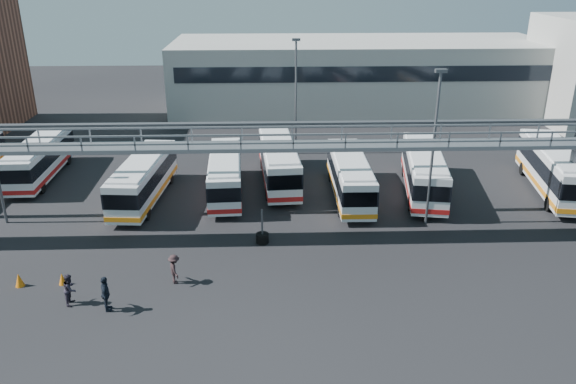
{
  "coord_description": "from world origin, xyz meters",
  "views": [
    {
      "loc": [
        1.64,
        -26.56,
        16.13
      ],
      "look_at": [
        2.76,
        6.0,
        2.77
      ],
      "focal_mm": 35.0,
      "sensor_mm": 36.0,
      "label": 1
    }
  ],
  "objects_px": {
    "light_pole_back": "(296,91)",
    "bus_7": "(424,170)",
    "bus_6": "(350,176)",
    "cone_right": "(62,279)",
    "light_pole_mid": "(434,141)",
    "pedestrian_b": "(70,289)",
    "tire_stack": "(262,237)",
    "bus_4": "(225,173)",
    "bus_5": "(279,161)",
    "pedestrian_d": "(106,294)",
    "pedestrian_c": "(175,269)",
    "cone_left": "(19,280)",
    "bus_1": "(40,158)",
    "bus_3": "(144,178)",
    "bus_9": "(554,168)"
  },
  "relations": [
    {
      "from": "light_pole_back",
      "to": "bus_7",
      "type": "relative_size",
      "value": 0.92
    },
    {
      "from": "bus_6",
      "to": "cone_right",
      "type": "height_order",
      "value": "bus_6"
    },
    {
      "from": "light_pole_mid",
      "to": "pedestrian_b",
      "type": "xyz_separation_m",
      "value": [
        -20.54,
        -8.84,
        -4.89
      ]
    },
    {
      "from": "bus_6",
      "to": "pedestrian_b",
      "type": "distance_m",
      "value": 20.87
    },
    {
      "from": "light_pole_mid",
      "to": "tire_stack",
      "type": "relative_size",
      "value": 4.51
    },
    {
      "from": "bus_4",
      "to": "bus_7",
      "type": "xyz_separation_m",
      "value": [
        14.75,
        -0.27,
        0.14
      ]
    },
    {
      "from": "bus_7",
      "to": "bus_5",
      "type": "bearing_deg",
      "value": 176.52
    },
    {
      "from": "bus_4",
      "to": "pedestrian_b",
      "type": "height_order",
      "value": "bus_4"
    },
    {
      "from": "light_pole_back",
      "to": "bus_7",
      "type": "xyz_separation_m",
      "value": [
        9.08,
        -9.74,
        -3.9
      ]
    },
    {
      "from": "pedestrian_d",
      "to": "tire_stack",
      "type": "bearing_deg",
      "value": -61.26
    },
    {
      "from": "light_pole_back",
      "to": "pedestrian_c",
      "type": "height_order",
      "value": "light_pole_back"
    },
    {
      "from": "bus_4",
      "to": "pedestrian_c",
      "type": "xyz_separation_m",
      "value": [
        -1.9,
        -12.55,
        -0.84
      ]
    },
    {
      "from": "pedestrian_c",
      "to": "cone_left",
      "type": "distance_m",
      "value": 8.31
    },
    {
      "from": "bus_1",
      "to": "tire_stack",
      "type": "relative_size",
      "value": 4.56
    },
    {
      "from": "pedestrian_d",
      "to": "cone_right",
      "type": "height_order",
      "value": "pedestrian_d"
    },
    {
      "from": "pedestrian_b",
      "to": "bus_5",
      "type": "bearing_deg",
      "value": -33.79
    },
    {
      "from": "bus_3",
      "to": "pedestrian_d",
      "type": "bearing_deg",
      "value": -81.67
    },
    {
      "from": "cone_left",
      "to": "bus_5",
      "type": "bearing_deg",
      "value": 46.14
    },
    {
      "from": "cone_left",
      "to": "light_pole_mid",
      "type": "bearing_deg",
      "value": 16.55
    },
    {
      "from": "bus_1",
      "to": "pedestrian_b",
      "type": "height_order",
      "value": "bus_1"
    },
    {
      "from": "light_pole_back",
      "to": "pedestrian_d",
      "type": "xyz_separation_m",
      "value": [
        -10.56,
        -24.55,
        -4.78
      ]
    },
    {
      "from": "bus_6",
      "to": "pedestrian_c",
      "type": "height_order",
      "value": "bus_6"
    },
    {
      "from": "bus_3",
      "to": "bus_6",
      "type": "relative_size",
      "value": 1.02
    },
    {
      "from": "pedestrian_c",
      "to": "cone_left",
      "type": "height_order",
      "value": "pedestrian_c"
    },
    {
      "from": "bus_5",
      "to": "pedestrian_c",
      "type": "height_order",
      "value": "bus_5"
    },
    {
      "from": "bus_4",
      "to": "cone_right",
      "type": "bearing_deg",
      "value": -125.45
    },
    {
      "from": "bus_5",
      "to": "pedestrian_d",
      "type": "height_order",
      "value": "bus_5"
    },
    {
      "from": "light_pole_mid",
      "to": "light_pole_back",
      "type": "relative_size",
      "value": 1.0
    },
    {
      "from": "light_pole_back",
      "to": "cone_right",
      "type": "height_order",
      "value": "light_pole_back"
    },
    {
      "from": "pedestrian_b",
      "to": "cone_left",
      "type": "bearing_deg",
      "value": 61.76
    },
    {
      "from": "bus_3",
      "to": "pedestrian_d",
      "type": "height_order",
      "value": "bus_3"
    },
    {
      "from": "light_pole_back",
      "to": "pedestrian_b",
      "type": "bearing_deg",
      "value": -117.74
    },
    {
      "from": "light_pole_back",
      "to": "bus_5",
      "type": "height_order",
      "value": "light_pole_back"
    },
    {
      "from": "bus_9",
      "to": "bus_7",
      "type": "bearing_deg",
      "value": -171.51
    },
    {
      "from": "tire_stack",
      "to": "cone_right",
      "type": "bearing_deg",
      "value": -157.44
    },
    {
      "from": "bus_9",
      "to": "cone_right",
      "type": "bearing_deg",
      "value": -150.02
    },
    {
      "from": "bus_5",
      "to": "light_pole_back",
      "type": "bearing_deg",
      "value": 73.3
    },
    {
      "from": "cone_right",
      "to": "light_pole_back",
      "type": "bearing_deg",
      "value": 58.17
    },
    {
      "from": "bus_5",
      "to": "bus_1",
      "type": "bearing_deg",
      "value": 170.95
    },
    {
      "from": "light_pole_mid",
      "to": "bus_3",
      "type": "bearing_deg",
      "value": 166.77
    },
    {
      "from": "bus_7",
      "to": "bus_4",
      "type": "bearing_deg",
      "value": -171.85
    },
    {
      "from": "pedestrian_c",
      "to": "cone_right",
      "type": "bearing_deg",
      "value": 68.33
    },
    {
      "from": "bus_9",
      "to": "pedestrian_d",
      "type": "relative_size",
      "value": 6.16
    },
    {
      "from": "light_pole_mid",
      "to": "cone_right",
      "type": "distance_m",
      "value": 23.36
    },
    {
      "from": "tire_stack",
      "to": "pedestrian_d",
      "type": "bearing_deg",
      "value": -137.45
    },
    {
      "from": "light_pole_back",
      "to": "bus_4",
      "type": "height_order",
      "value": "light_pole_back"
    },
    {
      "from": "bus_7",
      "to": "pedestrian_d",
      "type": "distance_m",
      "value": 24.62
    },
    {
      "from": "bus_6",
      "to": "tire_stack",
      "type": "bearing_deg",
      "value": -131.74
    },
    {
      "from": "bus_5",
      "to": "pedestrian_d",
      "type": "xyz_separation_m",
      "value": [
        -8.89,
        -17.24,
        -0.87
      ]
    },
    {
      "from": "cone_left",
      "to": "tire_stack",
      "type": "xyz_separation_m",
      "value": [
        12.99,
        4.59,
        0.0
      ]
    }
  ]
}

